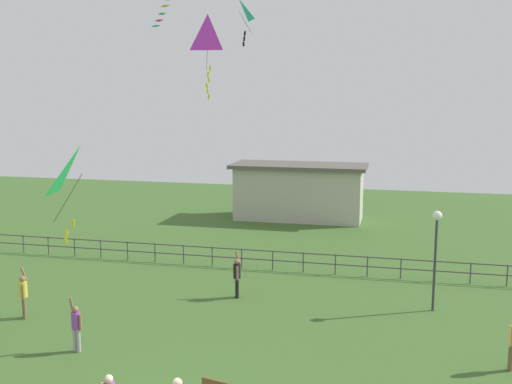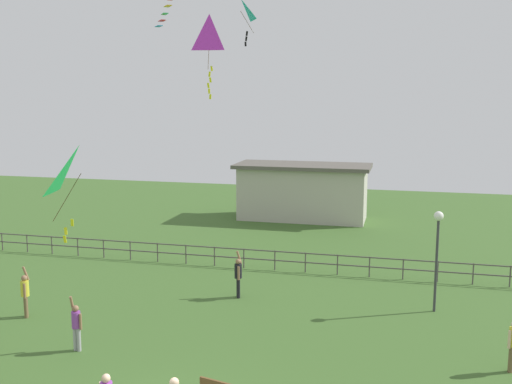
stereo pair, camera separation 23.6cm
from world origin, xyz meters
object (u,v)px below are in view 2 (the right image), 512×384
(lamppost, at_px, (438,238))
(person_4, at_px, (238,275))
(kite_1, at_px, (210,36))
(kite_0, at_px, (241,12))
(person_1, at_px, (76,324))
(kite_2, at_px, (80,175))
(person_6, at_px, (25,293))

(lamppost, xyz_separation_m, person_4, (-7.67, -0.31, -1.92))
(kite_1, bearing_deg, kite_0, 72.73)
(lamppost, relative_size, kite_1, 1.18)
(person_1, distance_m, person_4, 7.19)
(kite_2, bearing_deg, lamppost, 43.05)
(lamppost, xyz_separation_m, kite_2, (-9.49, -8.87, 3.19))
(lamppost, bearing_deg, person_4, -177.72)
(lamppost, xyz_separation_m, person_1, (-11.30, -6.51, -1.97))
(person_1, height_order, person_4, person_4)
(person_1, xyz_separation_m, kite_0, (2.99, 9.04, 10.72))
(person_1, xyz_separation_m, kite_2, (1.81, -2.36, 5.17))
(person_6, bearing_deg, person_4, 29.83)
(lamppost, height_order, kite_1, kite_1)
(lamppost, xyz_separation_m, kite_1, (-8.99, 0.34, 7.58))
(person_4, height_order, person_6, person_4)
(person_4, relative_size, person_6, 1.01)
(lamppost, bearing_deg, kite_2, -136.95)
(person_1, bearing_deg, kite_0, 71.68)
(person_4, relative_size, kite_1, 0.58)
(person_6, distance_m, kite_1, 12.04)
(lamppost, height_order, kite_2, kite_2)
(lamppost, distance_m, person_1, 13.19)
(kite_1, bearing_deg, lamppost, -2.18)
(person_6, relative_size, kite_1, 0.57)
(person_4, xyz_separation_m, kite_2, (-1.82, -8.56, 5.11))
(lamppost, height_order, person_1, lamppost)
(person_1, height_order, kite_2, kite_2)
(person_6, xyz_separation_m, kite_2, (5.21, -4.53, 5.12))
(person_4, height_order, kite_0, kite_0)
(kite_0, distance_m, kite_1, 2.57)
(lamppost, distance_m, kite_2, 13.38)
(kite_1, height_order, kite_2, kite_1)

